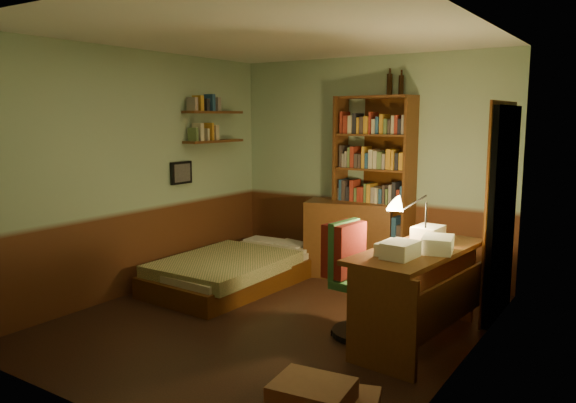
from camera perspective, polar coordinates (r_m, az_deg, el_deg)
The scene contains 22 objects.
floor at distance 5.40m, azimuth -1.49°, elevation -12.06°, with size 3.50×4.00×0.02m, color black.
ceiling at distance 5.10m, azimuth -1.61°, elevation 16.64°, with size 3.50×4.00×0.02m, color silver.
wall_back at distance 6.83m, azimuth 8.17°, elevation 3.52°, with size 3.50×0.02×2.60m, color #90AC8A.
wall_left at distance 6.26m, azimuth -14.90°, elevation 2.86°, with size 0.02×4.00×2.60m, color #90AC8A.
wall_right at distance 4.34m, azimuth 17.89°, elevation 0.28°, with size 0.02×4.00×2.60m, color #90AC8A.
wall_front at distance 3.64m, azimuth -19.95°, elevation -1.35°, with size 3.50×0.02×2.60m, color #90AC8A.
doorway at distance 5.64m, azimuth 20.92°, elevation -1.11°, with size 0.06×0.90×2.00m, color black.
door_trim at distance 5.65m, azimuth 20.58°, elevation -1.08°, with size 0.02×0.98×2.08m, color #46230B.
bed at distance 6.42m, azimuth -5.33°, elevation -5.83°, with size 1.07×2.01×0.60m, color #5F6D3E.
dresser at distance 6.79m, azimuth 6.24°, elevation -3.75°, with size 1.01×0.51×0.90m, color #563015.
mini_stereo at distance 6.85m, azimuth 6.05°, elevation 0.82°, with size 0.27×0.21×0.15m, color #B2B2B7.
bookshelf at distance 6.65m, azimuth 8.66°, elevation 1.35°, with size 0.91×0.28×2.13m, color #563015.
bottle_left at distance 6.65m, azimuth 10.28°, elevation 11.59°, with size 0.07×0.07×0.25m, color black.
bottle_right at distance 6.60m, azimuth 11.42°, elevation 11.49°, with size 0.06×0.06×0.22m, color black.
desk at distance 4.94m, azimuth 12.92°, elevation -9.24°, with size 0.62×1.49×0.80m, color #563015.
paper_stack at distance 4.76m, azimuth 14.96°, elevation -4.22°, with size 0.24×0.32×0.13m, color silver.
desk_lamp at distance 5.09m, azimuth 13.86°, elevation -0.86°, with size 0.17×0.17×0.56m, color black.
office_chair at distance 4.93m, azimuth 7.60°, elevation -8.29°, with size 0.47×0.41×0.94m, color #316631.
red_jacket at distance 4.69m, azimuth 4.08°, elevation -0.26°, with size 0.21×0.39×0.46m, color maroon.
wall_shelf_lower at distance 6.94m, azimuth -7.52°, elevation 6.09°, with size 0.20×0.90×0.03m, color #563015.
wall_shelf_upper at distance 6.93m, azimuth -7.57°, elevation 8.98°, with size 0.20×0.90×0.03m, color #563015.
framed_picture at distance 6.65m, azimuth -10.80°, elevation 2.88°, with size 0.04×0.32×0.26m, color black.
Camera 1 is at (2.89, -4.14, 1.90)m, focal length 35.00 mm.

